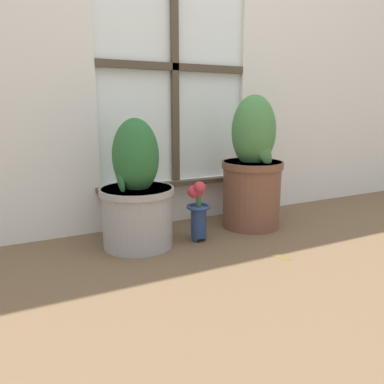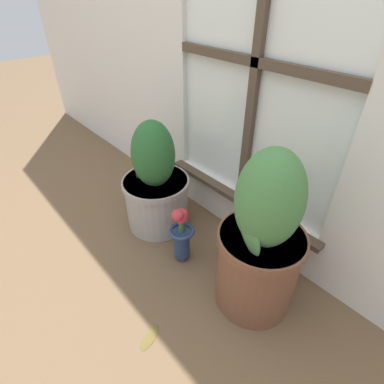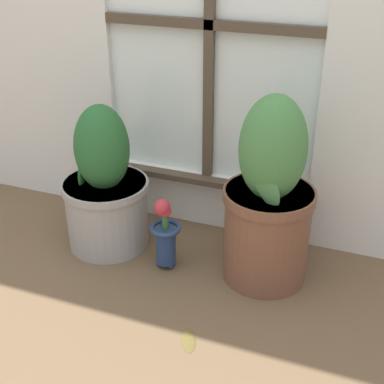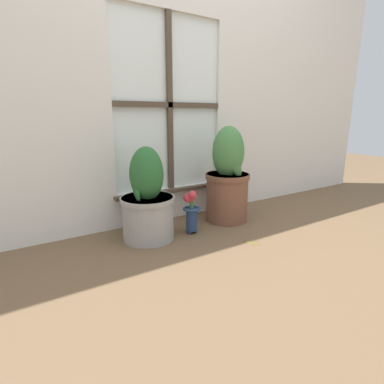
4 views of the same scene
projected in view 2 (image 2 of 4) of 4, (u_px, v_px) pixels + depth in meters
name	position (u px, v px, depth m)	size (l,w,h in m)	color
ground_plane	(124.00, 304.00, 1.20)	(10.00, 10.00, 0.00)	brown
potted_plant_left	(156.00, 186.00, 1.47)	(0.33, 0.33, 0.57)	#9E9993
potted_plant_right	(261.00, 245.00, 1.06)	(0.31, 0.31, 0.68)	brown
flower_vase	(181.00, 233.00, 1.31)	(0.11, 0.11, 0.29)	navy
fallen_leaf	(150.00, 336.00, 1.09)	(0.08, 0.12, 0.01)	brown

